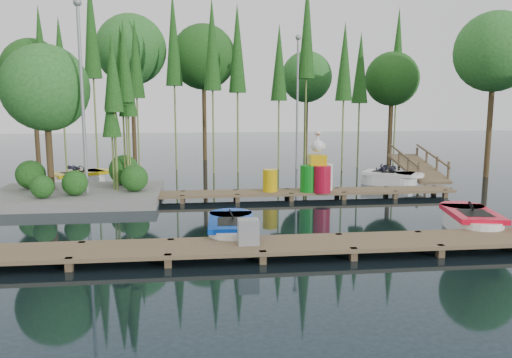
{
  "coord_description": "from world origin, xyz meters",
  "views": [
    {
      "loc": [
        -1.43,
        -16.07,
        3.69
      ],
      "look_at": [
        0.5,
        0.5,
        1.1
      ],
      "focal_mm": 35.0,
      "sensor_mm": 36.0,
      "label": 1
    }
  ],
  "objects": [
    {
      "name": "tree_screen",
      "position": [
        -2.04,
        10.6,
        6.12
      ],
      "size": [
        34.42,
        18.53,
        10.31
      ],
      "color": "#47351E",
      "rests_on": "ground"
    },
    {
      "name": "far_dock",
      "position": [
        1.0,
        2.5,
        0.23
      ],
      "size": [
        15.0,
        1.2,
        0.5
      ],
      "color": "brown",
      "rests_on": "ground"
    },
    {
      "name": "boat_blue",
      "position": [
        -0.58,
        -2.99,
        0.26
      ],
      "size": [
        1.34,
        2.73,
        0.9
      ],
      "rotation": [
        0.0,
        0.0,
        -0.05
      ],
      "color": "white",
      "rests_on": "ground"
    },
    {
      "name": "lamp_rear",
      "position": [
        4.0,
        11.0,
        4.26
      ],
      "size": [
        0.3,
        0.3,
        7.25
      ],
      "color": "gray",
      "rests_on": "ground"
    },
    {
      "name": "boat_red",
      "position": [
        6.36,
        -2.87,
        0.27
      ],
      "size": [
        1.77,
        2.98,
        0.94
      ],
      "rotation": [
        0.0,
        0.0,
        -0.2
      ],
      "color": "white",
      "rests_on": "ground"
    },
    {
      "name": "lamp_island",
      "position": [
        -5.5,
        2.5,
        4.26
      ],
      "size": [
        0.3,
        0.3,
        7.25
      ],
      "color": "gray",
      "rests_on": "ground"
    },
    {
      "name": "ground_plane",
      "position": [
        0.0,
        0.0,
        0.0
      ],
      "size": [
        90.0,
        90.0,
        0.0
      ],
      "primitive_type": "plane",
      "color": "#192730"
    },
    {
      "name": "near_dock",
      "position": [
        0.0,
        -4.5,
        0.23
      ],
      "size": [
        18.0,
        1.5,
        0.5
      ],
      "color": "brown",
      "rests_on": "ground"
    },
    {
      "name": "utility_cabinet",
      "position": [
        -0.27,
        -4.5,
        0.6
      ],
      "size": [
        0.5,
        0.42,
        0.61
      ],
      "primitive_type": "cube",
      "color": "gray",
      "rests_on": "near_dock"
    },
    {
      "name": "boat_white_far",
      "position": [
        7.09,
        5.17,
        0.29
      ],
      "size": [
        2.99,
        2.59,
        1.31
      ],
      "rotation": [
        0.0,
        0.0,
        0.1
      ],
      "color": "white",
      "rests_on": "ground"
    },
    {
      "name": "ramp",
      "position": [
        9.0,
        6.5,
        0.59
      ],
      "size": [
        1.5,
        3.94,
        1.49
      ],
      "color": "brown",
      "rests_on": "ground"
    },
    {
      "name": "drum_cluster",
      "position": [
        3.1,
        2.34,
        0.98
      ],
      "size": [
        1.34,
        1.23,
        2.32
      ],
      "color": "#0D7D18",
      "rests_on": "far_dock"
    },
    {
      "name": "yellow_barrel",
      "position": [
        1.28,
        2.5,
        0.72
      ],
      "size": [
        0.56,
        0.56,
        0.85
      ],
      "primitive_type": "cylinder",
      "color": "gold",
      "rests_on": "far_dock"
    },
    {
      "name": "seagull_post",
      "position": [
        3.38,
        2.5,
        0.9
      ],
      "size": [
        0.56,
        0.3,
        0.89
      ],
      "color": "gray",
      "rests_on": "far_dock"
    },
    {
      "name": "island",
      "position": [
        -6.3,
        3.29,
        3.18
      ],
      "size": [
        6.2,
        4.2,
        6.75
      ],
      "color": "gray",
      "rests_on": "ground"
    },
    {
      "name": "boat_yellow_far",
      "position": [
        -6.77,
        6.82,
        0.29
      ],
      "size": [
        2.98,
        2.63,
        1.39
      ],
      "rotation": [
        0.0,
        0.0,
        0.27
      ],
      "color": "white",
      "rests_on": "ground"
    }
  ]
}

